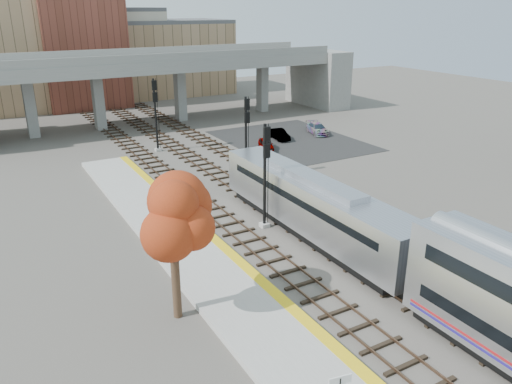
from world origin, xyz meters
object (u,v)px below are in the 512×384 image
car_a (266,144)px  locomotive (312,205)px  signal_mast_near (265,177)px  car_b (279,134)px  signal_mast_mid (246,138)px  signal_mast_far (156,115)px  car_c (317,129)px  tree (172,219)px

car_a → locomotive: bearing=-88.8°
signal_mast_near → car_b: size_ratio=2.04×
signal_mast_near → signal_mast_mid: (4.10, 10.27, -0.05)m
signal_mast_far → car_c: size_ratio=1.78×
signal_mast_far → signal_mast_near: bearing=-90.0°
signal_mast_near → car_b: 25.18m
signal_mast_mid → tree: size_ratio=1.02×
car_a → car_b: 4.85m
signal_mast_mid → signal_mast_far: bearing=108.0°
locomotive → signal_mast_near: size_ratio=2.52×
signal_mast_far → signal_mast_mid: bearing=-72.0°
car_b → tree: bearing=-124.0°
signal_mast_mid → car_b: signal_mast_mid is taller
signal_mast_mid → car_c: bearing=33.6°
tree → car_a: 32.02m
signal_mast_far → tree: (-9.43, -30.11, 1.43)m
locomotive → signal_mast_near: 3.76m
tree → car_b: bearing=49.7°
tree → locomotive: bearing=21.4°
locomotive → signal_mast_near: signal_mast_near is taller
locomotive → signal_mast_mid: (2.00, 12.96, 1.51)m
car_b → car_c: size_ratio=0.84×
car_b → signal_mast_near: bearing=-118.2°
signal_mast_far → car_c: bearing=-6.5°
signal_mast_near → tree: signal_mast_near is taller
tree → signal_mast_near: bearing=37.4°
signal_mast_far → car_c: signal_mast_far is taller
car_a → car_c: 9.83m
signal_mast_near → car_c: 28.73m
signal_mast_near → car_c: bearing=46.3°
locomotive → car_b: 26.26m
signal_mast_near → car_a: signal_mast_near is taller
tree → signal_mast_mid: bearing=52.2°
signal_mast_mid → car_a: 10.07m
signal_mast_near → signal_mast_far: (0.00, 22.90, 0.18)m
signal_mast_near → signal_mast_mid: bearing=68.2°
locomotive → car_b: locomotive is taller
car_b → car_c: bearing=6.8°
tree → car_b: size_ratio=1.98×
signal_mast_near → car_a: (10.43, 17.45, -3.17)m
locomotive → signal_mast_near: (-2.10, 2.69, 1.56)m
signal_mast_far → tree: bearing=-107.4°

